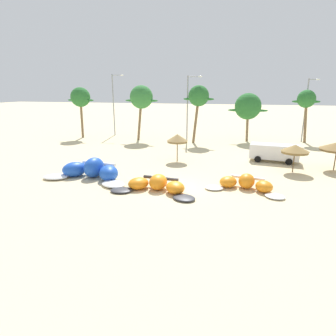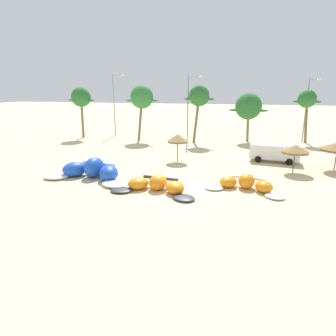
% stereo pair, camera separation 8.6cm
% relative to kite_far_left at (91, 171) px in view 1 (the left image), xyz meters
% --- Properties ---
extents(ground_plane, '(260.00, 260.00, 0.00)m').
position_rel_kite_far_left_xyz_m(ground_plane, '(7.72, -0.55, -0.67)').
color(ground_plane, beige).
extents(kite_far_left, '(8.24, 4.19, 1.75)m').
position_rel_kite_far_left_xyz_m(kite_far_left, '(0.00, 0.00, 0.00)').
color(kite_far_left, white).
rests_on(kite_far_left, ground).
extents(kite_left, '(6.94, 3.38, 1.20)m').
position_rel_kite_far_left_xyz_m(kite_left, '(6.41, -1.60, -0.21)').
color(kite_left, '#333338').
rests_on(kite_left, ground).
extents(kite_left_of_center, '(6.14, 3.32, 1.17)m').
position_rel_kite_far_left_xyz_m(kite_left_of_center, '(12.98, 0.48, -0.22)').
color(kite_left_of_center, white).
rests_on(kite_left_of_center, ground).
extents(beach_umbrella_near_van, '(2.22, 2.22, 2.93)m').
position_rel_kite_far_left_xyz_m(beach_umbrella_near_van, '(5.81, 7.89, 1.81)').
color(beach_umbrella_near_van, brown).
rests_on(beach_umbrella_near_van, ground).
extents(beach_umbrella_middle, '(2.48, 2.48, 2.62)m').
position_rel_kite_far_left_xyz_m(beach_umbrella_middle, '(17.23, 6.53, 1.55)').
color(beach_umbrella_middle, brown).
rests_on(beach_umbrella_middle, ground).
extents(parked_van, '(5.15, 2.72, 1.84)m').
position_rel_kite_far_left_xyz_m(parked_van, '(15.73, 10.45, 0.43)').
color(parked_van, white).
rests_on(parked_van, ground).
extents(palm_leftmost, '(4.48, 2.99, 7.80)m').
position_rel_kite_far_left_xyz_m(palm_leftmost, '(-12.24, 19.15, 5.53)').
color(palm_leftmost, brown).
rests_on(palm_leftmost, ground).
extents(palm_left, '(5.08, 3.39, 8.07)m').
position_rel_kite_far_left_xyz_m(palm_left, '(-2.37, 19.51, 5.63)').
color(palm_left, brown).
rests_on(palm_left, ground).
extents(palm_left_of_gap, '(4.30, 2.87, 8.04)m').
position_rel_kite_far_left_xyz_m(palm_left_of_gap, '(6.18, 19.18, 5.81)').
color(palm_left_of_gap, brown).
rests_on(palm_left_of_gap, ground).
extents(palm_center_left, '(5.65, 3.77, 6.98)m').
position_rel_kite_far_left_xyz_m(palm_center_left, '(12.91, 22.39, 4.38)').
color(palm_center_left, '#7F6647').
rests_on(palm_center_left, ground).
extents(palm_center_right, '(3.72, 2.48, 7.43)m').
position_rel_kite_far_left_xyz_m(palm_center_right, '(20.76, 23.43, 5.36)').
color(palm_center_right, brown).
rests_on(palm_center_right, ground).
extents(lamppost_west, '(2.10, 0.24, 9.81)m').
position_rel_kite_far_left_xyz_m(lamppost_west, '(-8.29, 22.80, 4.82)').
color(lamppost_west, gray).
rests_on(lamppost_west, ground).
extents(lamppost_west_center, '(2.09, 0.24, 9.32)m').
position_rel_kite_far_left_xyz_m(lamppost_west_center, '(4.76, 19.37, 4.57)').
color(lamppost_west_center, gray).
rests_on(lamppost_west_center, ground).
extents(lamppost_east_center, '(1.55, 0.24, 8.97)m').
position_rel_kite_far_left_xyz_m(lamppost_east_center, '(21.02, 24.18, 4.33)').
color(lamppost_east_center, gray).
rests_on(lamppost_east_center, ground).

